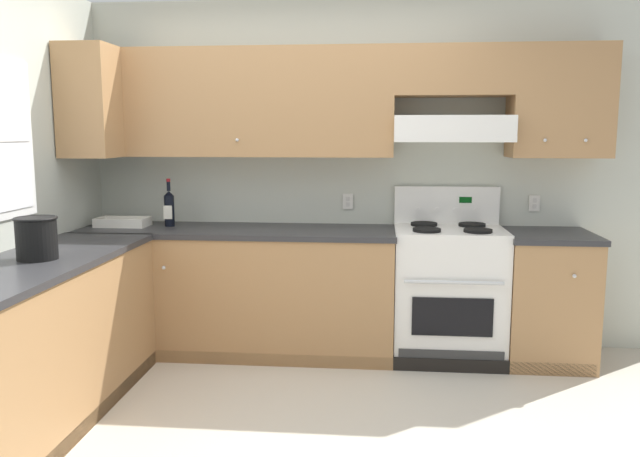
# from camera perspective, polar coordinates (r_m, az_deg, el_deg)

# --- Properties ---
(ground_plane) EXTENTS (7.04, 7.04, 0.00)m
(ground_plane) POSITION_cam_1_polar(r_m,az_deg,el_deg) (3.60, -4.94, -17.59)
(ground_plane) COLOR beige
(wall_back) EXTENTS (4.68, 0.57, 2.55)m
(wall_back) POSITION_cam_1_polar(r_m,az_deg,el_deg) (4.71, 2.96, 7.24)
(wall_back) COLOR beige
(wall_back) RESTS_ON ground_plane
(counter_back_run) EXTENTS (3.60, 0.65, 0.91)m
(counter_back_run) POSITION_cam_1_polar(r_m,az_deg,el_deg) (4.60, -1.79, -5.74)
(counter_back_run) COLOR #A87A4C
(counter_back_run) RESTS_ON ground_plane
(counter_left_run) EXTENTS (0.63, 1.91, 0.91)m
(counter_left_run) POSITION_cam_1_polar(r_m,az_deg,el_deg) (3.84, -23.87, -9.38)
(counter_left_run) COLOR #A87A4C
(counter_left_run) RESTS_ON ground_plane
(stove) EXTENTS (0.76, 0.62, 1.20)m
(stove) POSITION_cam_1_polar(r_m,az_deg,el_deg) (4.60, 11.42, -5.57)
(stove) COLOR white
(stove) RESTS_ON ground_plane
(wine_bottle) EXTENTS (0.07, 0.08, 0.35)m
(wine_bottle) POSITION_cam_1_polar(r_m,az_deg,el_deg) (4.77, -13.38, 1.86)
(wine_bottle) COLOR black
(wine_bottle) RESTS_ON counter_back_run
(bowl) EXTENTS (0.37, 0.21, 0.06)m
(bowl) POSITION_cam_1_polar(r_m,az_deg,el_deg) (4.87, -17.27, 0.44)
(bowl) COLOR white
(bowl) RESTS_ON counter_back_run
(bucket) EXTENTS (0.23, 0.23, 0.23)m
(bucket) POSITION_cam_1_polar(r_m,az_deg,el_deg) (3.74, -24.10, -0.73)
(bucket) COLOR black
(bucket) RESTS_ON counter_left_run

